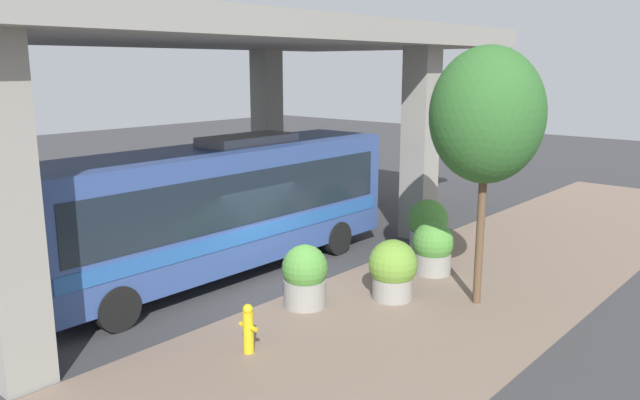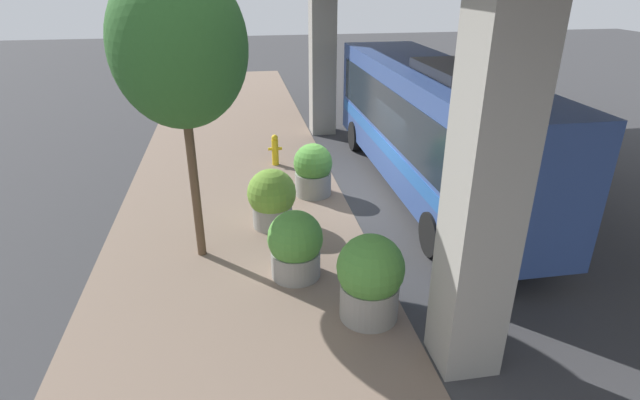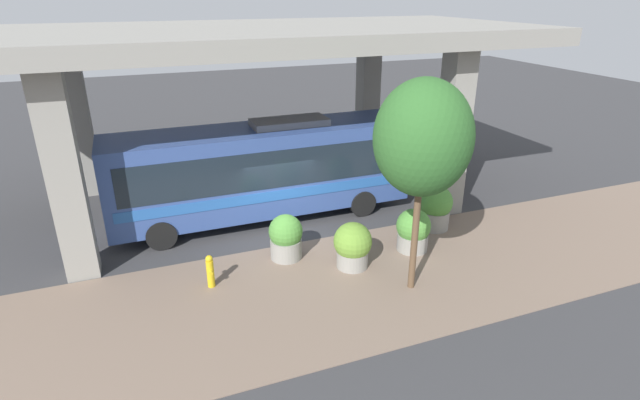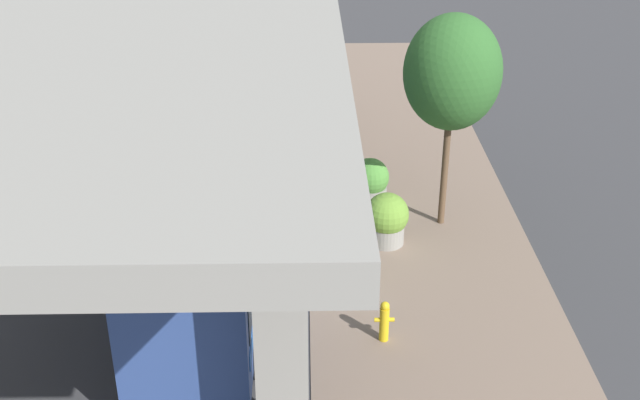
{
  "view_description": "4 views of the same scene",
  "coord_description": "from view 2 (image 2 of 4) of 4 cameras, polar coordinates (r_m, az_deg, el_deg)",
  "views": [
    {
      "loc": [
        -10.16,
        10.58,
        5.54
      ],
      "look_at": [
        0.17,
        -1.21,
        2.14
      ],
      "focal_mm": 35.0,
      "sensor_mm": 36.0,
      "label": 1
    },
    {
      "loc": [
        -2.8,
        -12.23,
        5.69
      ],
      "look_at": [
        -1.05,
        -2.07,
        0.98
      ],
      "focal_mm": 28.0,
      "sensor_mm": 36.0,
      "label": 2
    },
    {
      "loc": [
        -14.24,
        4.53,
        7.94
      ],
      "look_at": [
        1.38,
        -1.56,
        0.83
      ],
      "focal_mm": 28.0,
      "sensor_mm": 36.0,
      "label": 3
    },
    {
      "loc": [
        0.07,
        17.42,
        11.09
      ],
      "look_at": [
        -0.29,
        -0.28,
        1.85
      ],
      "focal_mm": 45.0,
      "sensor_mm": 36.0,
      "label": 4
    }
  ],
  "objects": [
    {
      "name": "fire_hydrant",
      "position": [
        16.12,
        -5.15,
        5.72
      ],
      "size": [
        0.45,
        0.21,
        1.03
      ],
      "color": "gold",
      "rests_on": "ground"
    },
    {
      "name": "sidewalk_strip",
      "position": [
        13.49,
        -9.68,
        -0.74
      ],
      "size": [
        6.0,
        40.0,
        0.02
      ],
      "color": "#7A6656",
      "rests_on": "ground"
    },
    {
      "name": "street_tree_near",
      "position": [
        9.99,
        -15.81,
        16.44
      ],
      "size": [
        2.56,
        2.56,
        5.99
      ],
      "color": "brown",
      "rests_on": "ground"
    },
    {
      "name": "planter_extra",
      "position": [
        8.87,
        5.77,
        -8.89
      ],
      "size": [
        1.2,
        1.2,
        1.63
      ],
      "color": "gray",
      "rests_on": "ground"
    },
    {
      "name": "planter_back",
      "position": [
        13.76,
        -0.8,
        3.43
      ],
      "size": [
        1.07,
        1.07,
        1.48
      ],
      "color": "gray",
      "rests_on": "ground"
    },
    {
      "name": "planter_front",
      "position": [
        10.05,
        -2.82,
        -5.22
      ],
      "size": [
        1.12,
        1.12,
        1.44
      ],
      "color": "gray",
      "rests_on": "ground"
    },
    {
      "name": "planter_middle",
      "position": [
        12.05,
        -5.51,
        0.16
      ],
      "size": [
        1.18,
        1.18,
        1.48
      ],
      "color": "gray",
      "rests_on": "ground"
    },
    {
      "name": "bus",
      "position": [
        14.06,
        12.48,
        8.72
      ],
      "size": [
        2.59,
        10.82,
        3.68
      ],
      "color": "#334C8C",
      "rests_on": "ground"
    },
    {
      "name": "ground_plane",
      "position": [
        13.78,
        2.86,
        0.12
      ],
      "size": [
        80.0,
        80.0,
        0.0
      ],
      "primitive_type": "plane",
      "color": "#38383A",
      "rests_on": "ground"
    }
  ]
}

